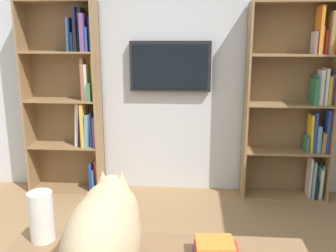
# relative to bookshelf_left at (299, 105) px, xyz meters

# --- Properties ---
(wall_back) EXTENTS (4.52, 0.06, 2.70)m
(wall_back) POSITION_rel_bookshelf_left_xyz_m (1.30, -0.16, 0.35)
(wall_back) COLOR silver
(wall_back) RESTS_ON ground
(bookshelf_left) EXTENTS (0.88, 0.28, 2.03)m
(bookshelf_left) POSITION_rel_bookshelf_left_xyz_m (0.00, 0.00, 0.00)
(bookshelf_left) COLOR #937047
(bookshelf_left) RESTS_ON ground
(bookshelf_right) EXTENTS (0.80, 0.28, 2.05)m
(bookshelf_right) POSITION_rel_bookshelf_left_xyz_m (2.40, 0.00, 0.05)
(bookshelf_right) COLOR #937047
(bookshelf_right) RESTS_ON ground
(wall_mounted_tv) EXTENTS (0.86, 0.07, 0.53)m
(wall_mounted_tv) POSITION_rel_bookshelf_left_xyz_m (1.34, -0.08, 0.38)
(wall_mounted_tv) COLOR black
(cat) EXTENTS (0.30, 0.65, 0.39)m
(cat) POSITION_rel_bookshelf_left_xyz_m (1.40, 2.53, -0.06)
(cat) COLOR #D1B284
(cat) RESTS_ON desk
(paper_towel_roll) EXTENTS (0.11, 0.11, 0.24)m
(paper_towel_roll) POSITION_rel_bookshelf_left_xyz_m (1.76, 2.29, -0.14)
(paper_towel_roll) COLOR white
(paper_towel_roll) RESTS_ON desk
(desk_book_stack) EXTENTS (0.19, 0.15, 0.08)m
(desk_book_stack) POSITION_rel_bookshelf_left_xyz_m (0.97, 2.37, -0.22)
(desk_book_stack) COLOR #2D4C93
(desk_book_stack) RESTS_ON desk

